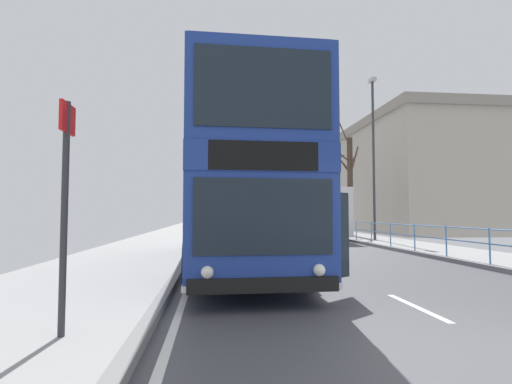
{
  "coord_description": "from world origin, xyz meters",
  "views": [
    {
      "loc": [
        -3.42,
        -3.79,
        1.57
      ],
      "look_at": [
        -2.49,
        4.8,
        2.05
      ],
      "focal_mm": 27.59,
      "sensor_mm": 36.0,
      "label": 1
    }
  ],
  "objects_px": {
    "double_decker_bus_main": "(236,186)",
    "street_lamp_far_side": "(373,147)",
    "background_bus_far_lane": "(308,213)",
    "bus_stop_sign_near": "(65,191)",
    "bare_tree_far_00": "(323,189)",
    "background_building_00": "(438,176)",
    "bare_tree_far_01": "(350,183)"
  },
  "relations": [
    {
      "from": "bare_tree_far_00",
      "to": "background_building_00",
      "type": "bearing_deg",
      "value": 3.5
    },
    {
      "from": "background_building_00",
      "to": "background_bus_far_lane",
      "type": "bearing_deg",
      "value": -151.81
    },
    {
      "from": "double_decker_bus_main",
      "to": "street_lamp_far_side",
      "type": "xyz_separation_m",
      "value": [
        8.28,
        9.51,
        2.94
      ]
    },
    {
      "from": "double_decker_bus_main",
      "to": "background_bus_far_lane",
      "type": "bearing_deg",
      "value": 67.84
    },
    {
      "from": "bare_tree_far_01",
      "to": "bus_stop_sign_near",
      "type": "bearing_deg",
      "value": -117.88
    },
    {
      "from": "double_decker_bus_main",
      "to": "background_bus_far_lane",
      "type": "distance_m",
      "value": 14.56
    },
    {
      "from": "background_bus_far_lane",
      "to": "background_building_00",
      "type": "distance_m",
      "value": 15.39
    },
    {
      "from": "double_decker_bus_main",
      "to": "bare_tree_far_00",
      "type": "height_order",
      "value": "bare_tree_far_00"
    },
    {
      "from": "background_bus_far_lane",
      "to": "bus_stop_sign_near",
      "type": "bearing_deg",
      "value": -111.46
    },
    {
      "from": "bus_stop_sign_near",
      "to": "background_building_00",
      "type": "height_order",
      "value": "background_building_00"
    },
    {
      "from": "background_bus_far_lane",
      "to": "bare_tree_far_00",
      "type": "xyz_separation_m",
      "value": [
        2.88,
        6.48,
        1.95
      ]
    },
    {
      "from": "bare_tree_far_01",
      "to": "background_building_00",
      "type": "distance_m",
      "value": 12.38
    },
    {
      "from": "background_bus_far_lane",
      "to": "bus_stop_sign_near",
      "type": "distance_m",
      "value": 21.62
    },
    {
      "from": "background_building_00",
      "to": "street_lamp_far_side",
      "type": "bearing_deg",
      "value": -133.43
    },
    {
      "from": "background_bus_far_lane",
      "to": "bare_tree_far_01",
      "type": "distance_m",
      "value": 3.57
    },
    {
      "from": "bus_stop_sign_near",
      "to": "bare_tree_far_00",
      "type": "distance_m",
      "value": 28.76
    },
    {
      "from": "background_bus_far_lane",
      "to": "bare_tree_far_00",
      "type": "bearing_deg",
      "value": 66.06
    },
    {
      "from": "street_lamp_far_side",
      "to": "bare_tree_far_01",
      "type": "xyz_separation_m",
      "value": [
        0.15,
        4.35,
        -1.69
      ]
    },
    {
      "from": "bare_tree_far_00",
      "to": "bare_tree_far_01",
      "type": "xyz_separation_m",
      "value": [
        0.07,
        -6.08,
        0.03
      ]
    },
    {
      "from": "street_lamp_far_side",
      "to": "background_building_00",
      "type": "bearing_deg",
      "value": 46.57
    },
    {
      "from": "double_decker_bus_main",
      "to": "background_building_00",
      "type": "height_order",
      "value": "background_building_00"
    },
    {
      "from": "bus_stop_sign_near",
      "to": "background_building_00",
      "type": "relative_size",
      "value": 0.18
    },
    {
      "from": "bare_tree_far_01",
      "to": "background_building_00",
      "type": "relative_size",
      "value": 0.47
    },
    {
      "from": "bus_stop_sign_near",
      "to": "street_lamp_far_side",
      "type": "bearing_deg",
      "value": 56.49
    },
    {
      "from": "background_building_00",
      "to": "bus_stop_sign_near",
      "type": "bearing_deg",
      "value": -127.87
    },
    {
      "from": "bare_tree_far_00",
      "to": "bus_stop_sign_near",
      "type": "bearing_deg",
      "value": -112.07
    },
    {
      "from": "bus_stop_sign_near",
      "to": "bare_tree_far_01",
      "type": "bearing_deg",
      "value": 62.12
    },
    {
      "from": "bus_stop_sign_near",
      "to": "bare_tree_far_01",
      "type": "relative_size",
      "value": 0.37
    },
    {
      "from": "double_decker_bus_main",
      "to": "background_building_00",
      "type": "distance_m",
      "value": 27.95
    },
    {
      "from": "street_lamp_far_side",
      "to": "bare_tree_far_01",
      "type": "height_order",
      "value": "street_lamp_far_side"
    },
    {
      "from": "bare_tree_far_00",
      "to": "background_bus_far_lane",
      "type": "bearing_deg",
      "value": -113.94
    },
    {
      "from": "background_bus_far_lane",
      "to": "bare_tree_far_00",
      "type": "height_order",
      "value": "bare_tree_far_00"
    }
  ]
}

